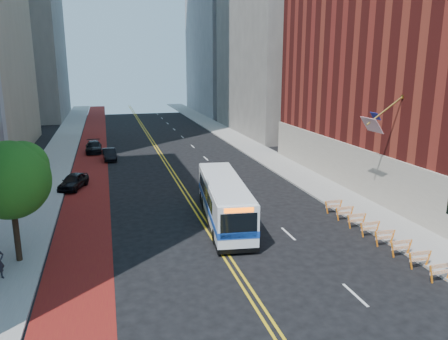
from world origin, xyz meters
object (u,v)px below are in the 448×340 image
street_tree (11,177)px  transit_bus (224,200)px  car_c (94,147)px  car_b (109,154)px  car_a (73,181)px

street_tree → transit_bus: size_ratio=0.59×
transit_bus → car_c: bearing=115.0°
transit_bus → car_c: size_ratio=2.40×
street_tree → car_b: 26.96m
street_tree → transit_bus: 13.40m
street_tree → car_b: bearing=78.7°
street_tree → car_a: 15.42m
car_c → street_tree: bearing=-97.2°
car_b → car_c: 5.35m
car_a → street_tree: bearing=-78.0°
car_a → car_b: size_ratio=1.01×
street_tree → car_a: bearing=82.5°
street_tree → transit_bus: (12.59, 3.19, -3.30)m
street_tree → car_c: bearing=83.8°
car_c → car_a: bearing=-96.0°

